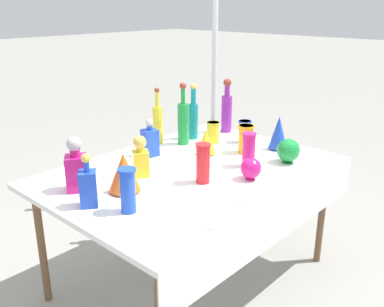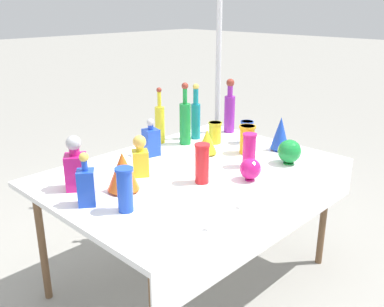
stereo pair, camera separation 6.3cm
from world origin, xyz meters
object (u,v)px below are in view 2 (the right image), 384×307
at_px(square_decanter_1, 151,140).
at_px(slender_vase_2, 202,162).
at_px(slender_vase_0, 247,131).
at_px(fluted_vase_1, 123,171).
at_px(slender_vase_1, 215,132).
at_px(fluted_vase_2, 280,133).
at_px(fluted_vase_0, 207,142).
at_px(square_decanter_3, 140,157).
at_px(slender_vase_5, 247,139).
at_px(round_bowl_1, 289,151).
at_px(square_decanter_2, 86,185).
at_px(square_decanter_0, 76,166).
at_px(slender_vase_3, 125,188).
at_px(tall_bottle_3, 160,122).
at_px(canopy_pole, 218,75).
at_px(tall_bottle_0, 230,110).
at_px(tall_bottle_1, 196,117).
at_px(slender_vase_4, 249,149).
at_px(round_bowl_0, 250,169).
at_px(tall_bottle_2, 185,121).

relative_size(square_decanter_1, slender_vase_2, 1.10).
height_order(slender_vase_0, slender_vase_2, slender_vase_2).
bearing_deg(square_decanter_1, fluted_vase_1, -145.68).
relative_size(slender_vase_1, fluted_vase_2, 0.66).
xyz_separation_m(slender_vase_0, fluted_vase_0, (-0.37, 0.04, 0.00)).
xyz_separation_m(square_decanter_3, fluted_vase_0, (0.53, -0.03, -0.02)).
bearing_deg(slender_vase_5, round_bowl_1, -85.26).
distance_m(square_decanter_2, fluted_vase_2, 1.36).
distance_m(square_decanter_0, slender_vase_3, 0.39).
height_order(slender_vase_0, fluted_vase_1, fluted_vase_1).
height_order(square_decanter_3, fluted_vase_0, square_decanter_3).
relative_size(square_decanter_0, slender_vase_0, 1.87).
distance_m(tall_bottle_3, slender_vase_1, 0.39).
height_order(fluted_vase_0, canopy_pole, canopy_pole).
bearing_deg(tall_bottle_0, fluted_vase_2, -100.47).
xyz_separation_m(tall_bottle_1, round_bowl_1, (0.02, -0.76, -0.08)).
height_order(tall_bottle_0, slender_vase_5, tall_bottle_0).
distance_m(slender_vase_2, slender_vase_4, 0.37).
relative_size(slender_vase_5, fluted_vase_0, 1.12).
relative_size(fluted_vase_0, round_bowl_0, 1.31).
distance_m(square_decanter_2, slender_vase_5, 1.15).
bearing_deg(tall_bottle_0, square_decanter_3, -169.25).
xyz_separation_m(slender_vase_3, slender_vase_5, (1.06, 0.09, -0.02)).
xyz_separation_m(tall_bottle_3, slender_vase_5, (0.24, -0.57, -0.05)).
distance_m(square_decanter_1, slender_vase_1, 0.49).
distance_m(round_bowl_1, canopy_pole, 1.18).
relative_size(square_decanter_3, slender_vase_2, 1.07).
relative_size(square_decanter_0, slender_vase_3, 1.35).
height_order(square_decanter_2, slender_vase_2, square_decanter_2).
bearing_deg(tall_bottle_3, tall_bottle_1, -24.49).
xyz_separation_m(slender_vase_2, slender_vase_5, (0.56, 0.12, -0.02)).
xyz_separation_m(square_decanter_3, round_bowl_1, (0.75, -0.50, -0.03)).
bearing_deg(square_decanter_3, tall_bottle_1, 19.83).
bearing_deg(slender_vase_5, square_decanter_3, 164.54).
distance_m(tall_bottle_2, slender_vase_3, 1.05).
height_order(slender_vase_4, fluted_vase_0, slender_vase_4).
bearing_deg(round_bowl_0, fluted_vase_1, 146.26).
xyz_separation_m(tall_bottle_2, fluted_vase_2, (0.34, -0.54, -0.05)).
bearing_deg(round_bowl_0, round_bowl_1, -2.17).
bearing_deg(square_decanter_0, slender_vase_2, -38.89).
xyz_separation_m(slender_vase_1, round_bowl_0, (-0.36, -0.58, -0.02)).
bearing_deg(tall_bottle_0, round_bowl_1, -111.41).
xyz_separation_m(tall_bottle_3, fluted_vase_2, (0.44, -0.69, -0.03)).
xyz_separation_m(square_decanter_2, fluted_vase_1, (0.22, 0.00, 0.01)).
relative_size(slender_vase_2, round_bowl_0, 1.76).
xyz_separation_m(slender_vase_1, slender_vase_5, (-0.02, -0.29, 0.02)).
xyz_separation_m(fluted_vase_2, canopy_pole, (0.33, 0.84, 0.25)).
xyz_separation_m(slender_vase_4, round_bowl_0, (-0.16, -0.13, -0.04)).
xyz_separation_m(tall_bottle_0, tall_bottle_3, (-0.54, 0.18, -0.03)).
bearing_deg(canopy_pole, tall_bottle_0, -126.28).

